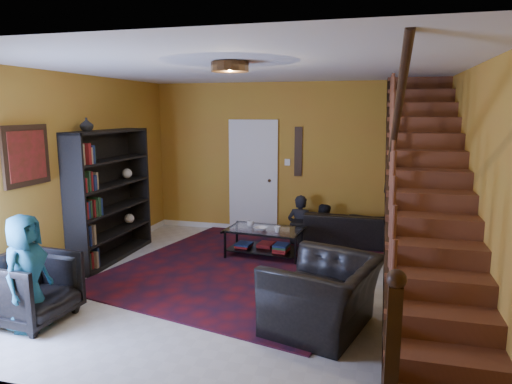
{
  "coord_description": "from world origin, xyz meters",
  "views": [
    {
      "loc": [
        1.53,
        -5.51,
        2.28
      ],
      "look_at": [
        -0.03,
        0.4,
        1.19
      ],
      "focal_mm": 32.0,
      "sensor_mm": 36.0,
      "label": 1
    }
  ],
  "objects_px": {
    "bookshelf": "(111,198)",
    "armchair_left": "(31,288)",
    "sofa": "(349,228)",
    "armchair_right": "(323,295)",
    "coffee_table": "(265,240)"
  },
  "relations": [
    {
      "from": "bookshelf",
      "to": "coffee_table",
      "type": "bearing_deg",
      "value": 16.6
    },
    {
      "from": "bookshelf",
      "to": "armchair_left",
      "type": "bearing_deg",
      "value": -80.77
    },
    {
      "from": "coffee_table",
      "to": "bookshelf",
      "type": "bearing_deg",
      "value": -163.4
    },
    {
      "from": "armchair_left",
      "to": "armchair_right",
      "type": "distance_m",
      "value": 3.17
    },
    {
      "from": "bookshelf",
      "to": "armchair_left",
      "type": "distance_m",
      "value": 2.29
    },
    {
      "from": "armchair_left",
      "to": "coffee_table",
      "type": "height_order",
      "value": "armchair_left"
    },
    {
      "from": "bookshelf",
      "to": "armchair_left",
      "type": "relative_size",
      "value": 2.43
    },
    {
      "from": "sofa",
      "to": "armchair_left",
      "type": "xyz_separation_m",
      "value": [
        -3.19,
        -3.88,
        0.09
      ]
    },
    {
      "from": "armchair_left",
      "to": "coffee_table",
      "type": "distance_m",
      "value": 3.45
    },
    {
      "from": "sofa",
      "to": "coffee_table",
      "type": "distance_m",
      "value": 1.62
    },
    {
      "from": "bookshelf",
      "to": "sofa",
      "type": "bearing_deg",
      "value": 25.65
    },
    {
      "from": "sofa",
      "to": "armchair_right",
      "type": "xyz_separation_m",
      "value": [
        -0.08,
        -3.26,
        0.09
      ]
    },
    {
      "from": "armchair_right",
      "to": "coffee_table",
      "type": "distance_m",
      "value": 2.53
    },
    {
      "from": "bookshelf",
      "to": "coffee_table",
      "type": "xyz_separation_m",
      "value": [
        2.28,
        0.68,
        -0.71
      ]
    },
    {
      "from": "armchair_left",
      "to": "armchair_right",
      "type": "height_order",
      "value": "armchair_right"
    }
  ]
}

